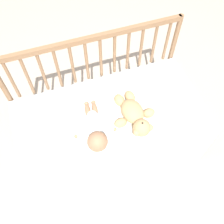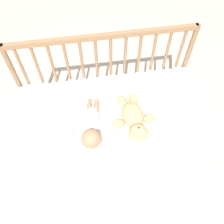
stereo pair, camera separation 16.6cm
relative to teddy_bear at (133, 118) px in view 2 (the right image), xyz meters
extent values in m
plane|color=tan|center=(-0.13, 0.08, -0.58)|extent=(12.00, 12.00, 0.00)
cube|color=silver|center=(-0.13, 0.08, -0.31)|extent=(1.32, 0.70, 0.53)
cylinder|color=brown|center=(-0.78, 0.45, -0.12)|extent=(0.04, 0.04, 0.91)
cylinder|color=brown|center=(0.51, 0.45, -0.12)|extent=(0.04, 0.04, 0.91)
cube|color=brown|center=(-0.13, 0.45, 0.32)|extent=(1.28, 0.03, 0.04)
cylinder|color=brown|center=(-0.71, 0.45, 0.13)|extent=(0.02, 0.02, 0.35)
cylinder|color=brown|center=(-0.60, 0.45, 0.13)|extent=(0.02, 0.02, 0.35)
cylinder|color=brown|center=(-0.50, 0.45, 0.13)|extent=(0.02, 0.02, 0.35)
cylinder|color=brown|center=(-0.39, 0.45, 0.13)|extent=(0.02, 0.02, 0.35)
cylinder|color=brown|center=(-0.29, 0.45, 0.13)|extent=(0.02, 0.02, 0.35)
cylinder|color=brown|center=(-0.19, 0.45, 0.13)|extent=(0.02, 0.02, 0.35)
cylinder|color=brown|center=(-0.08, 0.45, 0.13)|extent=(0.02, 0.02, 0.35)
cylinder|color=brown|center=(0.02, 0.45, 0.13)|extent=(0.02, 0.02, 0.35)
cylinder|color=brown|center=(0.13, 0.45, 0.13)|extent=(0.02, 0.02, 0.35)
cylinder|color=brown|center=(0.23, 0.45, 0.13)|extent=(0.02, 0.02, 0.35)
cylinder|color=brown|center=(0.33, 0.45, 0.13)|extent=(0.02, 0.02, 0.35)
cylinder|color=brown|center=(0.44, 0.45, 0.13)|extent=(0.02, 0.02, 0.35)
cube|color=white|center=(-0.15, 0.03, -0.05)|extent=(0.77, 0.52, 0.01)
ellipsoid|color=tan|center=(0.00, 0.03, 0.00)|extent=(0.15, 0.20, 0.10)
sphere|color=tan|center=(0.01, -0.11, 0.01)|extent=(0.12, 0.12, 0.12)
sphere|color=tan|center=(0.01, -0.11, 0.04)|extent=(0.05, 0.05, 0.05)
sphere|color=black|center=(0.01, -0.11, 0.06)|extent=(0.02, 0.02, 0.02)
sphere|color=tan|center=(0.05, -0.13, 0.01)|extent=(0.05, 0.05, 0.05)
sphere|color=tan|center=(-0.04, -0.14, 0.01)|extent=(0.05, 0.05, 0.05)
ellipsoid|color=tan|center=(0.10, -0.01, -0.02)|extent=(0.09, 0.07, 0.06)
ellipsoid|color=tan|center=(-0.10, -0.02, -0.02)|extent=(0.09, 0.07, 0.06)
ellipsoid|color=tan|center=(0.03, 0.16, -0.01)|extent=(0.07, 0.10, 0.07)
ellipsoid|color=tan|center=(-0.05, 0.15, -0.01)|extent=(0.07, 0.10, 0.07)
ellipsoid|color=white|center=(-0.27, 0.03, -0.01)|extent=(0.13, 0.21, 0.09)
sphere|color=#936B4C|center=(-0.29, -0.12, 0.02)|extent=(0.13, 0.13, 0.13)
ellipsoid|color=white|center=(-0.19, -0.03, -0.03)|extent=(0.13, 0.05, 0.04)
ellipsoid|color=white|center=(-0.37, -0.01, -0.03)|extent=(0.13, 0.05, 0.04)
sphere|color=#936B4C|center=(-0.15, -0.04, -0.03)|extent=(0.03, 0.03, 0.03)
sphere|color=#936B4C|center=(-0.41, -0.01, -0.03)|extent=(0.03, 0.03, 0.03)
ellipsoid|color=#936B4C|center=(-0.23, 0.14, -0.03)|extent=(0.06, 0.13, 0.04)
ellipsoid|color=#936B4C|center=(-0.28, 0.15, -0.03)|extent=(0.06, 0.13, 0.04)
sphere|color=#936B4C|center=(-0.22, 0.21, -0.03)|extent=(0.03, 0.03, 0.03)
sphere|color=#936B4C|center=(-0.27, 0.21, -0.03)|extent=(0.03, 0.03, 0.03)
camera|label=1|loc=(-0.43, -0.79, 1.40)|focal=40.00mm
camera|label=2|loc=(-0.27, -0.83, 1.40)|focal=40.00mm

